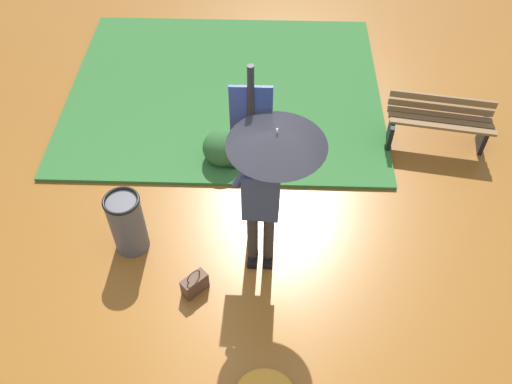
% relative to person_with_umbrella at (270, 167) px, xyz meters
% --- Properties ---
extents(ground_plane, '(18.00, 18.00, 0.00)m').
position_rel_person_with_umbrella_xyz_m(ground_plane, '(-0.36, -0.17, -1.55)').
color(ground_plane, brown).
extents(grass_verge, '(4.80, 4.00, 0.05)m').
position_rel_person_with_umbrella_xyz_m(grass_verge, '(-0.72, 3.13, -1.53)').
color(grass_verge, '#2D662D').
rests_on(grass_verge, ground_plane).
extents(person_with_umbrella, '(0.96, 0.96, 2.04)m').
position_rel_person_with_umbrella_xyz_m(person_with_umbrella, '(0.00, 0.00, 0.00)').
color(person_with_umbrella, '#2D2823').
rests_on(person_with_umbrella, ground_plane).
extents(info_sign_post, '(0.44, 0.07, 2.30)m').
position_rel_person_with_umbrella_xyz_m(info_sign_post, '(-0.20, 0.60, -0.11)').
color(info_sign_post, black).
rests_on(info_sign_post, ground_plane).
extents(handbag, '(0.31, 0.31, 0.37)m').
position_rel_person_with_umbrella_xyz_m(handbag, '(-0.80, -0.46, -1.42)').
color(handbag, '#4C3323').
rests_on(handbag, ground_plane).
extents(park_bench, '(1.40, 0.58, 0.75)m').
position_rel_person_with_umbrella_xyz_m(park_bench, '(2.31, 2.03, -1.15)').
color(park_bench, black).
rests_on(park_bench, ground_plane).
extents(trash_bin, '(0.42, 0.42, 0.83)m').
position_rel_person_with_umbrella_xyz_m(trash_bin, '(-1.62, 0.14, -1.13)').
color(trash_bin, '#4C4C51').
rests_on(trash_bin, ground_plane).
extents(shrub_cluster, '(0.59, 0.54, 0.48)m').
position_rel_person_with_umbrella_xyz_m(shrub_cluster, '(-0.60, 1.59, -1.33)').
color(shrub_cluster, '#285628').
rests_on(shrub_cluster, ground_plane).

